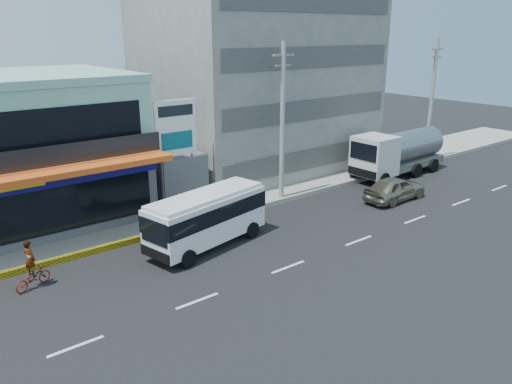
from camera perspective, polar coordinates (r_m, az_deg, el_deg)
ground at (r=23.73m, az=3.69°, el=-8.56°), size 120.00×120.00×0.00m
sidewalk at (r=33.42m, az=-0.76°, el=-0.23°), size 70.00×5.00×0.30m
shop_building at (r=31.02m, az=-25.67°, el=3.92°), size 12.40×11.70×8.00m
concrete_building at (r=39.32m, az=0.11°, el=12.74°), size 16.00×12.00×14.00m
gap_structure at (r=32.41m, az=-10.53°, el=1.84°), size 3.00×6.00×3.50m
satellite_dish at (r=31.09m, az=-9.85°, el=4.67°), size 1.50×1.50×0.15m
billboard at (r=29.03m, az=-9.13°, el=6.50°), size 2.60×0.18×6.90m
utility_pole_near at (r=31.24m, az=3.04°, el=7.92°), size 1.60×0.30×10.00m
utility_pole_far at (r=43.38m, az=19.41°, el=9.77°), size 1.60×0.30×10.00m
minibus at (r=25.38m, az=-5.65°, el=-2.64°), size 7.06×3.48×2.83m
sedan at (r=33.66m, az=15.58°, el=0.39°), size 4.72×1.94×1.60m
tanker_truck at (r=39.12m, az=15.77°, el=4.36°), size 8.74×2.99×3.42m
motorcycle_rider at (r=23.67m, az=-24.25°, el=-8.36°), size 1.80×1.19×2.19m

